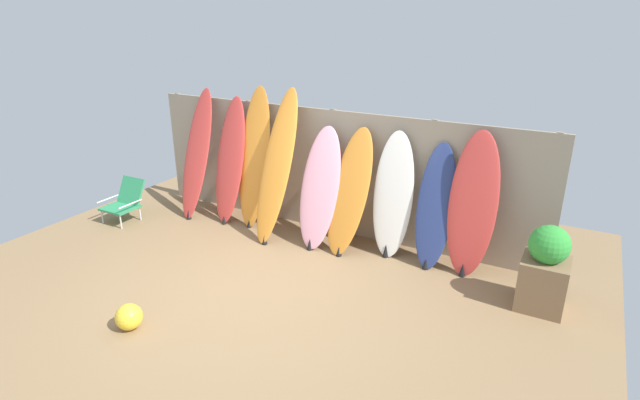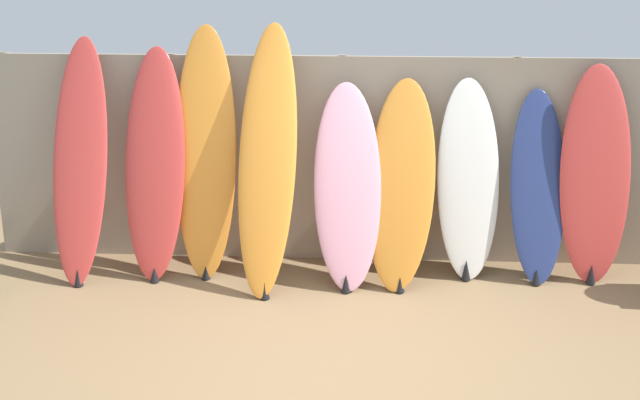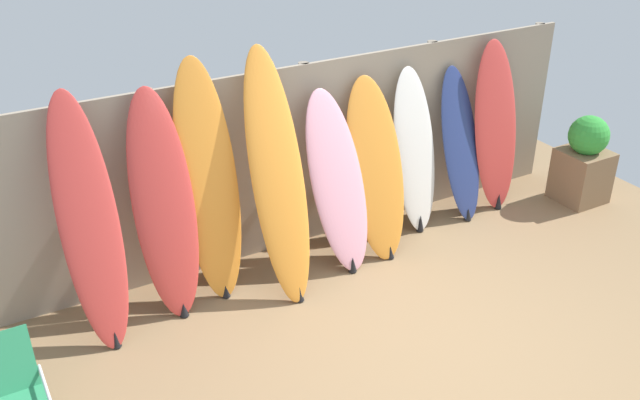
{
  "view_description": "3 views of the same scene",
  "coord_description": "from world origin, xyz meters",
  "px_view_note": "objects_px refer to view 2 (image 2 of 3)",
  "views": [
    {
      "loc": [
        3.16,
        -4.1,
        3.1
      ],
      "look_at": [
        0.41,
        0.92,
        0.9
      ],
      "focal_mm": 28.0,
      "sensor_mm": 36.0,
      "label": 1
    },
    {
      "loc": [
        0.2,
        -5.38,
        2.97
      ],
      "look_at": [
        -0.1,
        0.4,
        1.07
      ],
      "focal_mm": 50.0,
      "sensor_mm": 36.0,
      "label": 2
    },
    {
      "loc": [
        -2.92,
        -3.43,
        3.7
      ],
      "look_at": [
        -0.48,
        0.89,
        1.06
      ],
      "focal_mm": 40.0,
      "sensor_mm": 36.0,
      "label": 3
    }
  ],
  "objects_px": {
    "surfboard_orange_3": "(268,161)",
    "surfboard_red_0": "(80,163)",
    "surfboard_red_1": "(155,166)",
    "surfboard_orange_2": "(206,155)",
    "surfboard_red_8": "(595,176)",
    "surfboard_white_6": "(468,182)",
    "surfboard_orange_5": "(401,186)",
    "surfboard_pink_4": "(348,187)",
    "surfboard_navy_7": "(538,189)"
  },
  "relations": [
    {
      "from": "surfboard_orange_2",
      "to": "surfboard_navy_7",
      "type": "height_order",
      "value": "surfboard_orange_2"
    },
    {
      "from": "surfboard_white_6",
      "to": "surfboard_red_8",
      "type": "bearing_deg",
      "value": -0.94
    },
    {
      "from": "surfboard_pink_4",
      "to": "surfboard_white_6",
      "type": "bearing_deg",
      "value": 10.08
    },
    {
      "from": "surfboard_red_8",
      "to": "surfboard_red_0",
      "type": "bearing_deg",
      "value": -178.14
    },
    {
      "from": "surfboard_navy_7",
      "to": "surfboard_red_8",
      "type": "distance_m",
      "value": 0.47
    },
    {
      "from": "surfboard_red_1",
      "to": "surfboard_orange_2",
      "type": "xyz_separation_m",
      "value": [
        0.42,
        0.05,
        0.08
      ]
    },
    {
      "from": "surfboard_red_1",
      "to": "surfboard_orange_5",
      "type": "relative_size",
      "value": 1.15
    },
    {
      "from": "surfboard_red_8",
      "to": "surfboard_white_6",
      "type": "bearing_deg",
      "value": 179.06
    },
    {
      "from": "surfboard_red_1",
      "to": "surfboard_white_6",
      "type": "distance_m",
      "value": 2.59
    },
    {
      "from": "surfboard_orange_3",
      "to": "surfboard_red_8",
      "type": "bearing_deg",
      "value": 5.21
    },
    {
      "from": "surfboard_pink_4",
      "to": "surfboard_white_6",
      "type": "distance_m",
      "value": 1.01
    },
    {
      "from": "surfboard_orange_2",
      "to": "surfboard_red_8",
      "type": "bearing_deg",
      "value": 0.51
    },
    {
      "from": "surfboard_red_1",
      "to": "surfboard_pink_4",
      "type": "bearing_deg",
      "value": -2.75
    },
    {
      "from": "surfboard_orange_5",
      "to": "surfboard_navy_7",
      "type": "height_order",
      "value": "surfboard_orange_5"
    },
    {
      "from": "surfboard_red_8",
      "to": "surfboard_red_1",
      "type": "bearing_deg",
      "value": -178.68
    },
    {
      "from": "surfboard_white_6",
      "to": "surfboard_red_8",
      "type": "height_order",
      "value": "surfboard_red_8"
    },
    {
      "from": "surfboard_red_0",
      "to": "surfboard_red_1",
      "type": "xyz_separation_m",
      "value": [
        0.61,
        0.05,
        -0.03
      ]
    },
    {
      "from": "surfboard_pink_4",
      "to": "surfboard_navy_7",
      "type": "relative_size",
      "value": 1.04
    },
    {
      "from": "surfboard_orange_2",
      "to": "surfboard_white_6",
      "type": "xyz_separation_m",
      "value": [
        2.17,
        0.05,
        -0.21
      ]
    },
    {
      "from": "surfboard_red_1",
      "to": "surfboard_orange_5",
      "type": "distance_m",
      "value": 2.04
    },
    {
      "from": "surfboard_orange_5",
      "to": "surfboard_red_8",
      "type": "height_order",
      "value": "surfboard_red_8"
    },
    {
      "from": "surfboard_red_1",
      "to": "surfboard_white_6",
      "type": "xyz_separation_m",
      "value": [
        2.59,
        0.1,
        -0.13
      ]
    },
    {
      "from": "surfboard_pink_4",
      "to": "surfboard_orange_3",
      "type": "bearing_deg",
      "value": -172.68
    },
    {
      "from": "surfboard_pink_4",
      "to": "surfboard_red_1",
      "type": "bearing_deg",
      "value": 177.25
    },
    {
      "from": "surfboard_orange_3",
      "to": "surfboard_red_0",
      "type": "bearing_deg",
      "value": 176.14
    },
    {
      "from": "surfboard_orange_3",
      "to": "surfboard_navy_7",
      "type": "height_order",
      "value": "surfboard_orange_3"
    },
    {
      "from": "surfboard_orange_5",
      "to": "surfboard_orange_2",
      "type": "bearing_deg",
      "value": 176.45
    },
    {
      "from": "surfboard_red_1",
      "to": "surfboard_navy_7",
      "type": "height_order",
      "value": "surfboard_red_1"
    },
    {
      "from": "surfboard_red_0",
      "to": "surfboard_navy_7",
      "type": "relative_size",
      "value": 1.26
    },
    {
      "from": "surfboard_orange_5",
      "to": "surfboard_red_0",
      "type": "bearing_deg",
      "value": -179.82
    },
    {
      "from": "surfboard_red_1",
      "to": "surfboard_orange_2",
      "type": "bearing_deg",
      "value": 7.51
    },
    {
      "from": "surfboard_pink_4",
      "to": "surfboard_orange_5",
      "type": "distance_m",
      "value": 0.44
    },
    {
      "from": "surfboard_red_0",
      "to": "surfboard_white_6",
      "type": "relative_size",
      "value": 1.19
    },
    {
      "from": "surfboard_white_6",
      "to": "surfboard_navy_7",
      "type": "relative_size",
      "value": 1.06
    },
    {
      "from": "surfboard_orange_2",
      "to": "surfboard_orange_5",
      "type": "distance_m",
      "value": 1.63
    },
    {
      "from": "surfboard_white_6",
      "to": "surfboard_red_8",
      "type": "distance_m",
      "value": 1.03
    },
    {
      "from": "surfboard_orange_3",
      "to": "surfboard_red_8",
      "type": "height_order",
      "value": "surfboard_orange_3"
    },
    {
      "from": "surfboard_orange_5",
      "to": "surfboard_red_8",
      "type": "relative_size",
      "value": 0.93
    },
    {
      "from": "surfboard_orange_5",
      "to": "surfboard_navy_7",
      "type": "distance_m",
      "value": 1.14
    },
    {
      "from": "surfboard_orange_2",
      "to": "surfboard_white_6",
      "type": "height_order",
      "value": "surfboard_orange_2"
    },
    {
      "from": "surfboard_red_0",
      "to": "surfboard_orange_5",
      "type": "distance_m",
      "value": 2.64
    },
    {
      "from": "surfboard_orange_3",
      "to": "surfboard_pink_4",
      "type": "height_order",
      "value": "surfboard_orange_3"
    },
    {
      "from": "surfboard_orange_2",
      "to": "surfboard_orange_5",
      "type": "bearing_deg",
      "value": -3.55
    },
    {
      "from": "surfboard_pink_4",
      "to": "surfboard_red_8",
      "type": "height_order",
      "value": "surfboard_red_8"
    },
    {
      "from": "surfboard_orange_5",
      "to": "surfboard_white_6",
      "type": "xyz_separation_m",
      "value": [
        0.56,
        0.15,
        -0.01
      ]
    },
    {
      "from": "surfboard_orange_2",
      "to": "surfboard_navy_7",
      "type": "bearing_deg",
      "value": 0.55
    },
    {
      "from": "surfboard_orange_2",
      "to": "surfboard_red_0",
      "type": "bearing_deg",
      "value": -173.96
    },
    {
      "from": "surfboard_red_0",
      "to": "surfboard_red_1",
      "type": "distance_m",
      "value": 0.61
    },
    {
      "from": "surfboard_red_0",
      "to": "surfboard_navy_7",
      "type": "height_order",
      "value": "surfboard_red_0"
    },
    {
      "from": "surfboard_pink_4",
      "to": "surfboard_white_6",
      "type": "relative_size",
      "value": 0.98
    }
  ]
}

